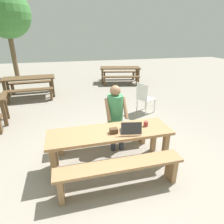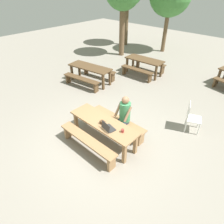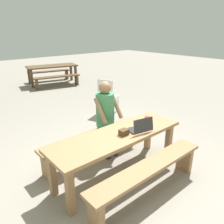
# 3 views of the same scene
# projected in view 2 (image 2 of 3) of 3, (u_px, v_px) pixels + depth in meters

# --- Properties ---
(ground_plane) EXTENTS (30.00, 30.00, 0.00)m
(ground_plane) POSITION_uv_depth(u_px,v_px,m) (104.00, 140.00, 5.80)
(ground_plane) COLOR gray
(picnic_table_front) EXTENTS (2.16, 0.67, 0.70)m
(picnic_table_front) POSITION_uv_depth(u_px,v_px,m) (103.00, 125.00, 5.45)
(picnic_table_front) COLOR #9E754C
(picnic_table_front) RESTS_ON ground
(bench_near) EXTENTS (1.97, 0.30, 0.47)m
(bench_near) POSITION_uv_depth(u_px,v_px,m) (87.00, 142.00, 5.22)
(bench_near) COLOR #9E754C
(bench_near) RESTS_ON ground
(bench_far) EXTENTS (1.97, 0.30, 0.47)m
(bench_far) POSITION_uv_depth(u_px,v_px,m) (118.00, 121.00, 5.96)
(bench_far) COLOR #9E754C
(bench_far) RESTS_ON ground
(laptop) EXTENTS (0.38, 0.31, 0.23)m
(laptop) POSITION_uv_depth(u_px,v_px,m) (108.00, 128.00, 5.09)
(laptop) COLOR #2D2D2D
(laptop) RESTS_ON picnic_table_front
(small_pouch) EXTENTS (0.13, 0.10, 0.08)m
(small_pouch) POSITION_uv_depth(u_px,v_px,m) (102.00, 122.00, 5.30)
(small_pouch) COLOR #4C331E
(small_pouch) RESTS_ON picnic_table_front
(coffee_mug) EXTENTS (0.08, 0.08, 0.09)m
(coffee_mug) POSITION_uv_depth(u_px,v_px,m) (123.00, 131.00, 5.01)
(coffee_mug) COLOR #99332D
(coffee_mug) RESTS_ON picnic_table_front
(person_seated) EXTENTS (0.43, 0.42, 1.35)m
(person_seated) POSITION_uv_depth(u_px,v_px,m) (124.00, 114.00, 5.55)
(person_seated) COLOR #333847
(person_seated) RESTS_ON ground
(plastic_chair) EXTENTS (0.58, 0.58, 0.93)m
(plastic_chair) POSITION_uv_depth(u_px,v_px,m) (191.00, 117.00, 5.94)
(plastic_chair) COLOR white
(plastic_chair) RESTS_ON ground
(picnic_table_mid) EXTENTS (1.89, 0.84, 0.77)m
(picnic_table_mid) POSITION_uv_depth(u_px,v_px,m) (144.00, 62.00, 9.41)
(picnic_table_mid) COLOR brown
(picnic_table_mid) RESTS_ON ground
(bench_mid_south) EXTENTS (1.68, 0.39, 0.45)m
(bench_mid_south) POSITION_uv_depth(u_px,v_px,m) (137.00, 71.00, 9.20)
(bench_mid_south) COLOR brown
(bench_mid_south) RESTS_ON ground
(bench_mid_north) EXTENTS (1.68, 0.39, 0.45)m
(bench_mid_north) POSITION_uv_depth(u_px,v_px,m) (150.00, 64.00, 9.98)
(bench_mid_north) COLOR brown
(bench_mid_north) RESTS_ON ground
(picnic_table_distant) EXTENTS (2.11, 1.00, 0.75)m
(picnic_table_distant) POSITION_uv_depth(u_px,v_px,m) (90.00, 69.00, 8.66)
(picnic_table_distant) COLOR brown
(picnic_table_distant) RESTS_ON ground
(bench_distant_south) EXTENTS (1.85, 0.57, 0.44)m
(bench_distant_south) POSITION_uv_depth(u_px,v_px,m) (81.00, 80.00, 8.41)
(bench_distant_south) COLOR brown
(bench_distant_south) RESTS_ON ground
(bench_distant_north) EXTENTS (1.85, 0.57, 0.44)m
(bench_distant_north) POSITION_uv_depth(u_px,v_px,m) (99.00, 71.00, 9.26)
(bench_distant_north) COLOR brown
(bench_distant_north) RESTS_ON ground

